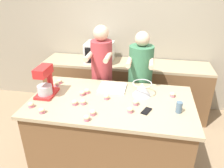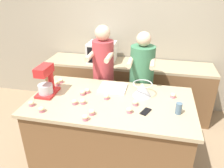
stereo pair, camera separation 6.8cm
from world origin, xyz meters
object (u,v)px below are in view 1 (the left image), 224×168
object	(u,v)px
cupcake_12	(130,110)
cupcake_6	(173,95)
baking_tray	(112,87)
cupcake_1	(31,105)
cupcake_11	(82,93)
cell_phone	(146,111)
mixing_bowl	(142,89)
cupcake_2	(87,118)
drinking_glass	(179,107)
cupcake_0	(136,103)
cupcake_3	(42,111)
cupcake_9	(75,103)
cupcake_8	(106,97)
stand_mixer	(45,83)
person_left	(102,79)
cupcake_10	(56,84)
cupcake_4	(59,81)
cupcake_5	(87,91)
cupcake_13	(83,102)
microwave_oven	(99,52)
cupcake_7	(93,112)
person_right	(140,85)

from	to	relation	value
cupcake_12	cupcake_6	bearing A→B (deg)	42.67
baking_tray	cupcake_1	xyz separation A→B (m)	(-0.79, -0.59, 0.01)
cupcake_11	cupcake_12	bearing A→B (deg)	-23.36
cell_phone	cupcake_6	size ratio (longest dim) A/B	2.46
mixing_bowl	cupcake_2	bearing A→B (deg)	-128.85
drinking_glass	cupcake_12	size ratio (longest dim) A/B	1.86
cupcake_11	cupcake_0	bearing A→B (deg)	-9.02
baking_tray	cupcake_2	distance (m)	0.73
cupcake_3	cupcake_9	bearing A→B (deg)	37.35
cupcake_12	cupcake_0	bearing A→B (deg)	74.77
cupcake_0	cupcake_8	world-z (taller)	same
stand_mixer	cupcake_9	distance (m)	0.45
person_left	stand_mixer	xyz separation A→B (m)	(-0.51, -0.71, 0.23)
baking_tray	cupcake_10	distance (m)	0.73
cell_phone	cupcake_10	distance (m)	1.23
cupcake_4	cupcake_9	size ratio (longest dim) A/B	1.00
stand_mixer	cupcake_10	world-z (taller)	stand_mixer
cupcake_5	cupcake_13	size ratio (longest dim) A/B	1.00
cupcake_2	cupcake_12	world-z (taller)	same
person_left	cupcake_5	bearing A→B (deg)	-95.07
cupcake_2	cupcake_3	xyz separation A→B (m)	(-0.49, 0.04, 0.00)
cupcake_11	cupcake_12	xyz separation A→B (m)	(0.60, -0.26, 0.00)
cupcake_9	cupcake_10	world-z (taller)	same
person_left	microwave_oven	distance (m)	0.68
microwave_oven	cupcake_13	distance (m)	1.47
cupcake_0	cupcake_13	world-z (taller)	same
baking_tray	cupcake_7	distance (m)	0.62
microwave_oven	cell_phone	xyz separation A→B (m)	(0.85, -1.48, -0.13)
cupcake_5	cupcake_13	xyz separation A→B (m)	(0.03, -0.25, 0.00)
cell_phone	stand_mixer	bearing A→B (deg)	172.77
mixing_bowl	cupcake_5	xyz separation A→B (m)	(-0.66, -0.08, -0.06)
cupcake_3	cupcake_5	distance (m)	0.60
drinking_glass	cupcake_1	distance (m)	1.57
cupcake_1	cupcake_8	bearing A→B (deg)	22.29
cupcake_2	cupcake_11	bearing A→B (deg)	112.27
cupcake_11	cupcake_3	bearing A→B (deg)	-124.03
cupcake_0	cupcake_8	size ratio (longest dim) A/B	1.00
person_right	cupcake_6	world-z (taller)	person_right
person_right	cupcake_11	size ratio (longest dim) A/B	24.69
mixing_bowl	cupcake_12	size ratio (longest dim) A/B	3.55
mixing_bowl	cupcake_10	world-z (taller)	mixing_bowl
person_right	drinking_glass	xyz separation A→B (m)	(0.45, -0.82, 0.18)
baking_tray	cupcake_11	distance (m)	0.40
mixing_bowl	cupcake_4	world-z (taller)	mixing_bowl
stand_mixer	cupcake_6	bearing A→B (deg)	8.57
cell_phone	cupcake_5	distance (m)	0.78
cupcake_1	cupcake_4	size ratio (longest dim) A/B	1.00
cell_phone	cupcake_12	distance (m)	0.17
cupcake_2	cupcake_3	world-z (taller)	same
drinking_glass	cupcake_10	distance (m)	1.54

